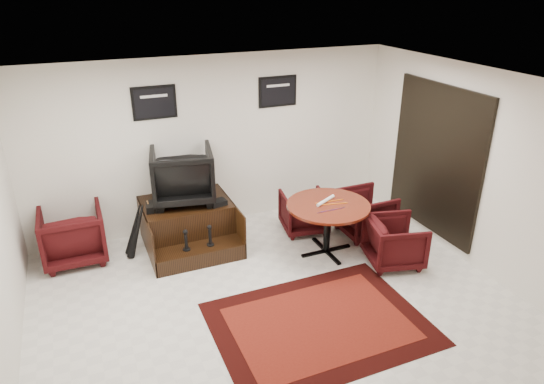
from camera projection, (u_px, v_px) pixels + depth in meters
The scene contains 16 objects.
ground at pixel (275, 301), 6.29m from camera, with size 6.00×6.00×0.00m, color silver.
room_shell at pixel (303, 165), 5.82m from camera, with size 6.02×5.02×2.81m.
area_rug at pixel (319, 324), 5.87m from camera, with size 2.53×1.90×0.01m.
shine_podium at pixel (188, 225), 7.54m from camera, with size 1.34×1.38×0.69m.
shine_chair at pixel (182, 172), 7.32m from camera, with size 0.91×0.85×0.93m, color black.
shoes_pair at pixel (154, 207), 7.17m from camera, with size 0.26×0.31×0.11m.
polish_kit at pixel (218, 203), 7.32m from camera, with size 0.24×0.17×0.08m, color black.
umbrella_black at pixel (137, 231), 7.14m from camera, with size 0.32×0.12×0.87m, color black, non-canonical shape.
umbrella_hooked at pixel (134, 229), 7.25m from camera, with size 0.30×0.11×0.80m, color black, non-canonical shape.
armchair_side at pixel (73, 233), 7.06m from camera, with size 0.87×0.81×0.89m, color black.
meeting_table at pixel (328, 210), 7.14m from camera, with size 1.23×1.23×0.81m.
table_chair_back at pixel (304, 210), 7.93m from camera, with size 0.70×0.66×0.72m, color black.
table_chair_window at pixel (365, 211), 7.82m from camera, with size 0.78×0.73×0.80m, color black.
table_chair_corner at pixel (395, 240), 6.99m from camera, with size 0.74×0.70×0.77m, color black.
paper_roll at pixel (326, 201), 7.16m from camera, with size 0.05×0.05×0.42m, color white.
table_clutter at pixel (331, 204), 7.08m from camera, with size 0.57×0.31×0.01m.
Camera 1 is at (-2.04, -4.76, 3.84)m, focal length 32.00 mm.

